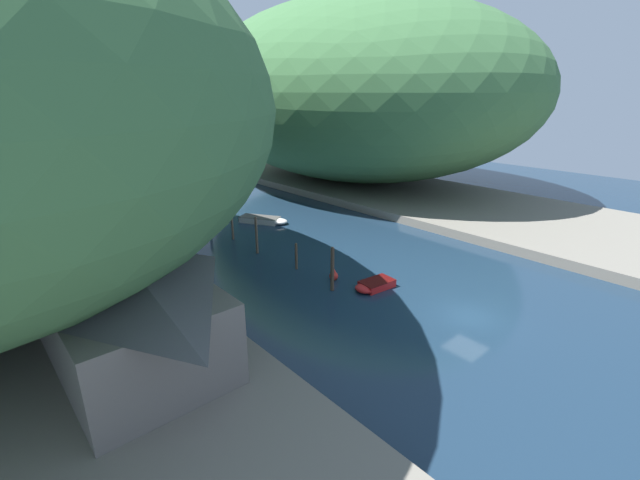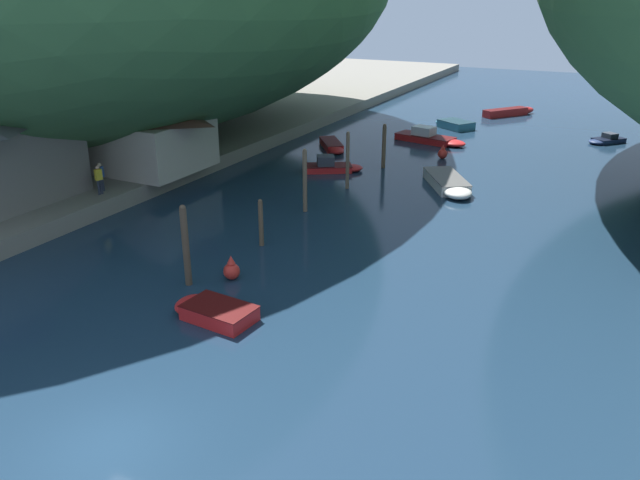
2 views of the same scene
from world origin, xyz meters
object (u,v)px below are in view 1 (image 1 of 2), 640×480
boat_cabin_cruiser (163,185)px  channel_buoy_near (334,275)px  person_on_quay (171,282)px  channel_buoy_far (215,211)px  boat_red_skiff (196,234)px  waterfront_building (124,300)px  boathouse_shed (115,251)px  boat_far_right_bank (182,207)px  boat_mid_channel (161,198)px  boat_moored_right (242,186)px  boat_yellow_tender (373,285)px  boat_small_dinghy (151,227)px  boat_white_cruiser (265,220)px  person_by_boathouse (164,281)px

boat_cabin_cruiser → channel_buoy_near: (-3.70, -44.61, 0.07)m
person_on_quay → channel_buoy_far: bearing=-25.9°
channel_buoy_far → boat_red_skiff: bearing=-131.0°
waterfront_building → boathouse_shed: size_ratio=1.61×
boat_far_right_bank → boat_mid_channel: bearing=-167.0°
waterfront_building → boat_mid_channel: waterfront_building is taller
boat_moored_right → person_on_quay: person_on_quay is taller
boat_yellow_tender → person_on_quay: (-13.03, 7.61, 1.64)m
boat_far_right_bank → boat_small_dinghy: size_ratio=1.40×
boathouse_shed → boat_far_right_bank: (13.74, 19.26, -2.75)m
boat_small_dinghy → channel_buoy_near: size_ratio=4.12×
boat_mid_channel → person_on_quay: 33.86m
boat_far_right_bank → boat_small_dinghy: (-6.30, -5.79, -0.11)m
waterfront_building → channel_buoy_far: 32.37m
boat_white_cruiser → boat_mid_channel: bearing=-107.1°
boat_small_dinghy → channel_buoy_near: channel_buoy_near is taller
channel_buoy_far → person_by_boathouse: size_ratio=0.64×
boat_moored_right → person_by_boathouse: person_by_boathouse is taller
boat_small_dinghy → channel_buoy_far: 8.69m
boat_red_skiff → boat_yellow_tender: boat_red_skiff is taller
boat_small_dinghy → waterfront_building: bearing=31.2°
boat_mid_channel → boat_yellow_tender: boat_mid_channel is taller
boathouse_shed → boat_yellow_tender: (14.91, -13.32, -2.84)m
boat_mid_channel → boat_cabin_cruiser: (3.68, 8.55, 0.01)m
boat_moored_right → boat_white_cruiser: bearing=106.6°
channel_buoy_far → person_by_boathouse: (-14.50, -19.78, 1.52)m
boat_moored_right → boat_yellow_tender: 40.57m
boat_small_dinghy → person_on_quay: person_on_quay is taller
boathouse_shed → boat_moored_right: size_ratio=2.56×
boat_white_cruiser → boat_cabin_cruiser: size_ratio=1.03×
boat_small_dinghy → person_on_quay: size_ratio=2.69×
boat_far_right_bank → channel_buoy_far: (2.32, -4.74, 0.04)m
boat_yellow_tender → person_by_boathouse: bearing=63.9°
boat_small_dinghy → boat_mid_channel: bearing=-153.0°
boat_white_cruiser → channel_buoy_near: (-4.95, -17.18, 0.09)m
boat_cabin_cruiser → boat_red_skiff: boat_red_skiff is taller
boat_cabin_cruiser → channel_buoy_far: bearing=-57.7°
boat_white_cruiser → boat_cabin_cruiser: boat_cabin_cruiser is taller
boat_small_dinghy → boat_yellow_tender: boat_yellow_tender is taller
boat_mid_channel → channel_buoy_far: 11.71m
boat_cabin_cruiser → boat_yellow_tender: (-2.47, -47.85, -0.06)m
channel_buoy_near → boat_yellow_tender: bearing=-69.3°
channel_buoy_far → boat_mid_channel: bearing=101.6°
boat_yellow_tender → channel_buoy_far: 27.86m
boathouse_shed → boat_moored_right: (26.73, 25.50, -2.88)m
waterfront_building → boat_mid_channel: 41.14m
boat_white_cruiser → boat_red_skiff: (-8.49, 0.61, -0.01)m
boat_white_cruiser → boat_moored_right: size_ratio=1.78×
channel_buoy_near → boat_mid_channel: bearing=90.0°
boat_red_skiff → channel_buoy_near: size_ratio=3.98×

